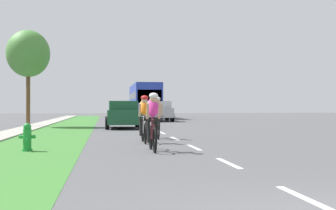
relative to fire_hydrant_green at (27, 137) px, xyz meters
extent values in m
plane|color=#4C4C4F|center=(4.71, 11.38, -0.37)|extent=(120.00, 120.00, 0.00)
cube|color=#38722D|center=(0.00, 11.38, -0.37)|extent=(2.94, 70.00, 0.01)
cube|color=#9E998E|center=(-2.12, 11.38, -0.37)|extent=(1.30, 70.00, 0.10)
cube|color=white|center=(4.71, -7.02, -0.37)|extent=(0.12, 1.80, 0.01)
cube|color=white|center=(4.71, -3.28, -0.37)|extent=(0.12, 1.80, 0.01)
cube|color=white|center=(4.71, 0.45, -0.37)|extent=(0.12, 1.80, 0.01)
cube|color=white|center=(4.71, 4.18, -0.37)|extent=(0.12, 1.80, 0.01)
cube|color=white|center=(4.71, 7.92, -0.37)|extent=(0.12, 1.80, 0.01)
cube|color=white|center=(4.71, 11.65, -0.37)|extent=(0.12, 1.80, 0.01)
cube|color=white|center=(4.71, 15.38, -0.37)|extent=(0.12, 1.80, 0.01)
cube|color=white|center=(4.71, 19.12, -0.37)|extent=(0.12, 1.80, 0.01)
cube|color=white|center=(4.71, 22.85, -0.37)|extent=(0.12, 1.80, 0.01)
cube|color=white|center=(4.71, 26.58, -0.37)|extent=(0.12, 1.80, 0.01)
cube|color=white|center=(4.71, 30.32, -0.37)|extent=(0.12, 1.80, 0.01)
cube|color=white|center=(4.71, 34.05, -0.37)|extent=(0.12, 1.80, 0.01)
cube|color=white|center=(4.71, 37.78, -0.37)|extent=(0.12, 1.80, 0.01)
cube|color=white|center=(4.71, 41.52, -0.37)|extent=(0.12, 1.80, 0.01)
cylinder|color=#1E8C33|center=(0.00, 0.01, -0.34)|extent=(0.28, 0.27, 0.06)
cylinder|color=#1E8C33|center=(0.00, 0.01, -0.04)|extent=(0.22, 0.22, 0.55)
sphere|color=#1E8C33|center=(0.00, 0.01, 0.29)|extent=(0.21, 0.21, 0.21)
cylinder|color=#1E8C33|center=(-0.16, 0.01, 0.02)|extent=(0.12, 0.09, 0.09)
cylinder|color=#1E8C33|center=(0.16, 0.01, 0.02)|extent=(0.12, 0.09, 0.09)
cylinder|color=#1E8C33|center=(0.00, -0.16, -0.06)|extent=(0.11, 0.14, 0.11)
torus|color=black|center=(3.37, 0.08, -0.03)|extent=(0.06, 0.68, 0.68)
torus|color=black|center=(3.37, -0.96, -0.03)|extent=(0.06, 0.68, 0.68)
cylinder|color=maroon|center=(3.37, -0.54, 0.15)|extent=(0.04, 0.59, 0.43)
cylinder|color=maroon|center=(3.37, -0.26, 0.25)|extent=(0.04, 0.04, 0.55)
cylinder|color=maroon|center=(3.37, -0.49, 0.48)|extent=(0.03, 0.55, 0.03)
cylinder|color=black|center=(3.37, -0.94, 0.49)|extent=(0.42, 0.02, 0.02)
ellipsoid|color=#CC2D8C|center=(3.37, -0.42, 0.81)|extent=(0.30, 0.54, 0.63)
sphere|color=tan|center=(3.37, -0.70, 1.05)|extent=(0.20, 0.20, 0.20)
ellipsoid|color=white|center=(3.37, -0.70, 1.13)|extent=(0.24, 0.28, 0.16)
cylinder|color=tan|center=(3.21, -0.70, 0.73)|extent=(0.07, 0.26, 0.45)
cylinder|color=tan|center=(3.53, -0.70, 0.73)|extent=(0.07, 0.26, 0.45)
cylinder|color=black|center=(3.27, -0.34, 0.15)|extent=(0.10, 0.30, 0.60)
cylinder|color=black|center=(3.47, -0.39, 0.25)|extent=(0.10, 0.25, 0.61)
torus|color=black|center=(3.38, 2.95, -0.03)|extent=(0.06, 0.68, 0.68)
torus|color=black|center=(3.38, 1.91, -0.03)|extent=(0.06, 0.68, 0.68)
cylinder|color=silver|center=(3.38, 2.33, 0.15)|extent=(0.04, 0.59, 0.43)
cylinder|color=silver|center=(3.38, 2.61, 0.25)|extent=(0.04, 0.04, 0.55)
cylinder|color=silver|center=(3.38, 2.38, 0.48)|extent=(0.03, 0.55, 0.03)
cylinder|color=black|center=(3.38, 1.93, 0.49)|extent=(0.42, 0.02, 0.02)
ellipsoid|color=orange|center=(3.38, 2.45, 0.81)|extent=(0.30, 0.54, 0.63)
sphere|color=tan|center=(3.38, 2.17, 1.05)|extent=(0.20, 0.20, 0.20)
ellipsoid|color=red|center=(3.38, 2.17, 1.13)|extent=(0.24, 0.28, 0.16)
cylinder|color=tan|center=(3.22, 2.17, 0.73)|extent=(0.07, 0.26, 0.45)
cylinder|color=tan|center=(3.54, 2.17, 0.73)|extent=(0.07, 0.26, 0.45)
cylinder|color=black|center=(3.28, 2.53, 0.15)|extent=(0.10, 0.30, 0.60)
cylinder|color=black|center=(3.48, 2.48, 0.25)|extent=(0.10, 0.25, 0.61)
torus|color=black|center=(4.02, 4.81, -0.03)|extent=(0.06, 0.68, 0.68)
torus|color=black|center=(4.02, 3.77, -0.03)|extent=(0.06, 0.68, 0.68)
cylinder|color=silver|center=(4.02, 4.19, 0.15)|extent=(0.04, 0.59, 0.43)
cylinder|color=silver|center=(4.02, 4.47, 0.25)|extent=(0.04, 0.04, 0.55)
cylinder|color=silver|center=(4.02, 4.24, 0.48)|extent=(0.03, 0.55, 0.03)
cylinder|color=black|center=(4.02, 3.79, 0.49)|extent=(0.42, 0.02, 0.02)
ellipsoid|color=#CC2D8C|center=(4.02, 4.31, 0.81)|extent=(0.30, 0.54, 0.63)
sphere|color=tan|center=(4.02, 4.03, 1.05)|extent=(0.20, 0.20, 0.20)
ellipsoid|color=white|center=(4.02, 4.03, 1.13)|extent=(0.24, 0.28, 0.16)
cylinder|color=tan|center=(3.86, 4.03, 0.73)|extent=(0.07, 0.26, 0.45)
cylinder|color=tan|center=(4.18, 4.03, 0.73)|extent=(0.07, 0.26, 0.45)
cylinder|color=black|center=(3.92, 4.39, 0.15)|extent=(0.10, 0.30, 0.60)
cylinder|color=black|center=(4.12, 4.34, 0.25)|extent=(0.10, 0.25, 0.61)
cube|color=#194C2D|center=(3.08, 12.62, 0.27)|extent=(1.76, 4.30, 0.76)
cube|color=#194C2D|center=(3.08, 12.77, 0.89)|extent=(1.55, 2.24, 0.52)
cube|color=#1E2833|center=(3.08, 11.80, 0.87)|extent=(1.44, 0.08, 0.44)
cylinder|color=black|center=(2.20, 11.29, -0.05)|extent=(0.22, 0.64, 0.64)
cylinder|color=black|center=(3.96, 11.29, -0.05)|extent=(0.22, 0.64, 0.64)
cylinder|color=black|center=(2.20, 13.95, -0.05)|extent=(0.22, 0.64, 0.64)
cylinder|color=black|center=(3.96, 13.95, -0.05)|extent=(0.22, 0.64, 0.64)
cube|color=#A5A8AD|center=(6.42, 24.38, 0.35)|extent=(1.96, 5.10, 0.76)
cube|color=#A5A8AD|center=(6.42, 23.62, 0.95)|extent=(1.80, 1.78, 0.64)
cube|color=#1E2833|center=(6.42, 22.90, 0.93)|extent=(1.67, 0.08, 0.52)
cube|color=#A5A8AD|center=(5.51, 25.40, 0.65)|extent=(0.08, 2.81, 0.40)
cube|color=#A5A8AD|center=(7.32, 25.40, 0.65)|extent=(0.08, 2.81, 0.40)
cube|color=#A5A8AD|center=(6.42, 26.89, 0.65)|extent=(1.80, 0.08, 0.40)
cylinder|color=black|center=(5.44, 22.85, 0.01)|extent=(0.26, 0.76, 0.76)
cylinder|color=black|center=(7.40, 22.85, 0.01)|extent=(0.26, 0.76, 0.76)
cylinder|color=black|center=(5.44, 25.91, 0.01)|extent=(0.26, 0.76, 0.76)
cylinder|color=black|center=(7.40, 25.91, 0.01)|extent=(0.26, 0.76, 0.76)
cube|color=#23389E|center=(6.16, 34.44, 1.56)|extent=(2.50, 11.60, 3.10)
cube|color=#1E2833|center=(6.16, 34.44, 1.96)|extent=(2.52, 10.67, 0.64)
cube|color=#1E2833|center=(6.16, 28.67, 1.81)|extent=(2.25, 0.06, 1.20)
cylinder|color=black|center=(4.91, 30.67, 0.11)|extent=(0.28, 0.96, 0.96)
cylinder|color=black|center=(7.41, 30.67, 0.11)|extent=(0.28, 0.96, 0.96)
cylinder|color=black|center=(4.91, 37.63, 0.11)|extent=(0.28, 0.96, 0.96)
cylinder|color=black|center=(7.41, 37.63, 0.11)|extent=(0.28, 0.96, 0.96)
cylinder|color=brown|center=(-2.52, 15.44, 1.32)|extent=(0.24, 0.24, 3.38)
ellipsoid|color=#478438|center=(-2.52, 15.44, 4.05)|extent=(2.58, 2.58, 2.84)
camera|label=1|loc=(2.10, -12.60, 0.84)|focal=48.11mm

